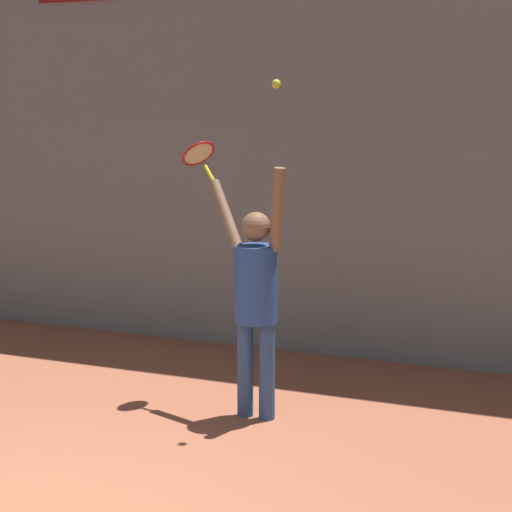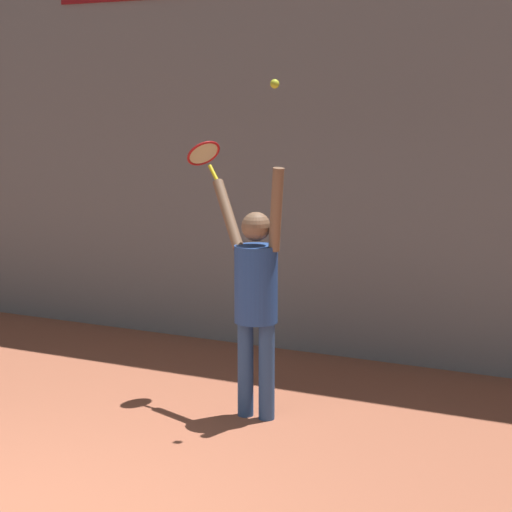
% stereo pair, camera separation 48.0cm
% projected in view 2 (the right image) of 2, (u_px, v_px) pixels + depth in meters
% --- Properties ---
extents(back_wall, '(18.00, 0.10, 5.00)m').
position_uv_depth(back_wall, '(298.00, 106.00, 9.22)').
color(back_wall, slate).
rests_on(back_wall, ground_plane).
extents(tennis_player, '(0.83, 0.51, 2.05)m').
position_uv_depth(tennis_player, '(256.00, 291.00, 7.40)').
color(tennis_player, '#2D4C7F').
rests_on(tennis_player, ground_plane).
extents(tennis_racket, '(0.39, 0.37, 0.35)m').
position_uv_depth(tennis_racket, '(204.00, 155.00, 7.86)').
color(tennis_racket, yellow).
extents(tennis_ball, '(0.07, 0.07, 0.07)m').
position_uv_depth(tennis_ball, '(275.00, 84.00, 6.95)').
color(tennis_ball, '#CCDB2D').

